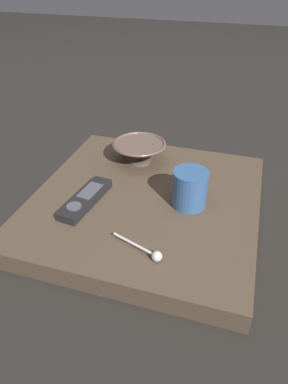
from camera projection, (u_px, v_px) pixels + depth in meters
ground_plane at (146, 211)px, 0.94m from camera, size 6.00×6.00×0.00m
table at (146, 204)px, 0.92m from camera, size 0.59×0.57×0.05m
cereal_bowl at (139, 151)px, 1.04m from camera, size 0.16×0.16×0.06m
coffee_mug at (190, 188)px, 0.86m from camera, size 0.09×0.09×0.09m
teaspoon at (151, 253)px, 0.72m from camera, size 0.05×0.12×0.02m
tv_remote_near at (86, 199)px, 0.88m from camera, size 0.19×0.07×0.02m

